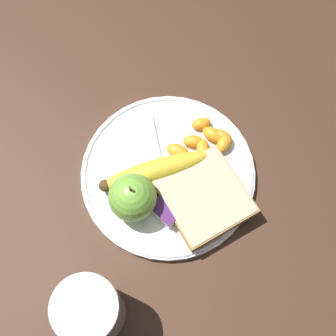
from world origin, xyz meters
TOP-DOWN VIEW (x-y plane):
  - ground_plane at (0.00, 0.00)m, footprint 3.00×3.00m
  - plate at (0.00, 0.00)m, footprint 0.26×0.26m
  - juice_glass at (-0.07, 0.21)m, footprint 0.08×0.08m
  - apple at (0.00, 0.07)m, footprint 0.07×0.07m
  - banana at (0.01, 0.02)m, footprint 0.11×0.16m
  - bread_slice at (-0.07, -0.01)m, footprint 0.14×0.14m
  - fork at (0.01, 0.01)m, footprint 0.15×0.11m
  - jam_packet at (-0.04, 0.04)m, footprint 0.04×0.03m
  - orange_segment_0 at (-0.01, -0.09)m, footprint 0.04×0.03m
  - orange_segment_1 at (0.01, -0.06)m, footprint 0.03×0.03m
  - orange_segment_2 at (-0.01, -0.04)m, footprint 0.02×0.03m
  - orange_segment_3 at (-0.02, -0.10)m, footprint 0.04×0.03m
  - orange_segment_4 at (-0.03, -0.09)m, footprint 0.03×0.04m
  - orange_segment_5 at (-0.01, -0.06)m, footprint 0.04×0.04m
  - orange_segment_6 at (0.02, -0.09)m, footprint 0.03×0.03m
  - orange_segment_7 at (0.01, -0.03)m, footprint 0.04×0.03m

SIDE VIEW (x-z plane):
  - ground_plane at x=0.00m, z-range 0.00..0.00m
  - plate at x=0.00m, z-range 0.00..0.02m
  - fork at x=0.01m, z-range 0.01..0.02m
  - orange_segment_2 at x=-0.01m, z-range 0.01..0.03m
  - orange_segment_6 at x=0.02m, z-range 0.01..0.03m
  - orange_segment_1 at x=0.01m, z-range 0.01..0.03m
  - orange_segment_3 at x=-0.02m, z-range 0.01..0.03m
  - orange_segment_5 at x=-0.01m, z-range 0.01..0.03m
  - orange_segment_4 at x=-0.03m, z-range 0.01..0.03m
  - orange_segment_0 at x=-0.01m, z-range 0.01..0.03m
  - orange_segment_7 at x=0.01m, z-range 0.01..0.03m
  - jam_packet at x=-0.04m, z-range 0.01..0.03m
  - bread_slice at x=-0.07m, z-range 0.01..0.03m
  - banana at x=0.01m, z-range 0.01..0.05m
  - apple at x=0.00m, z-range 0.01..0.08m
  - juice_glass at x=-0.07m, z-range 0.00..0.10m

